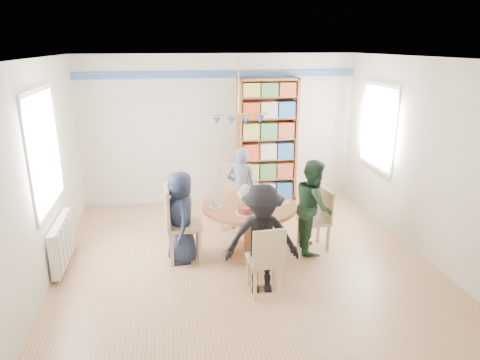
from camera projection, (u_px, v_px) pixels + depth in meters
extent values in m
plane|color=tan|center=(245.00, 261.00, 5.90)|extent=(5.00, 5.00, 0.00)
plane|color=white|center=(246.00, 58.00, 5.07)|extent=(5.00, 5.00, 0.00)
plane|color=silver|center=(220.00, 130.00, 7.83)|extent=(5.00, 0.00, 5.00)
plane|color=silver|center=(309.00, 260.00, 3.14)|extent=(5.00, 0.00, 5.00)
plane|color=silver|center=(39.00, 177.00, 5.07)|extent=(0.00, 5.00, 5.00)
plane|color=silver|center=(423.00, 158.00, 5.90)|extent=(0.00, 5.00, 5.00)
cube|color=#315087|center=(219.00, 74.00, 7.50)|extent=(5.00, 0.02, 0.12)
cube|color=white|center=(44.00, 151.00, 5.28)|extent=(0.03, 1.32, 1.52)
cube|color=white|center=(45.00, 151.00, 5.28)|extent=(0.01, 1.20, 1.40)
cube|color=white|center=(379.00, 127.00, 7.05)|extent=(0.03, 1.12, 1.42)
cube|color=white|center=(377.00, 127.00, 7.05)|extent=(0.01, 1.00, 1.30)
cylinder|color=gold|center=(239.00, 86.00, 5.66)|extent=(0.01, 0.01, 0.75)
cylinder|color=gold|center=(239.00, 114.00, 5.77)|extent=(0.80, 0.02, 0.02)
cone|color=#4061B5|center=(217.00, 121.00, 5.74)|extent=(0.11, 0.11, 0.10)
cone|color=#4061B5|center=(231.00, 121.00, 5.78)|extent=(0.11, 0.11, 0.10)
cone|color=#4061B5|center=(246.00, 120.00, 5.81)|extent=(0.11, 0.11, 0.10)
cone|color=#4061B5|center=(260.00, 120.00, 5.84)|extent=(0.11, 0.11, 0.10)
cube|color=silver|center=(62.00, 242.00, 5.67)|extent=(0.10, 1.00, 0.60)
cube|color=silver|center=(60.00, 256.00, 5.30)|extent=(0.02, 0.06, 0.56)
cube|color=silver|center=(64.00, 249.00, 5.49)|extent=(0.02, 0.06, 0.56)
cube|color=silver|center=(67.00, 242.00, 5.68)|extent=(0.02, 0.06, 0.56)
cube|color=silver|center=(70.00, 235.00, 5.87)|extent=(0.02, 0.06, 0.56)
cube|color=silver|center=(73.00, 229.00, 6.05)|extent=(0.02, 0.06, 0.56)
cylinder|color=brown|center=(250.00, 206.00, 5.88)|extent=(1.30, 1.30, 0.05)
cylinder|color=brown|center=(249.00, 231.00, 6.00)|extent=(0.16, 0.16, 0.70)
cylinder|color=brown|center=(249.00, 252.00, 6.10)|extent=(0.70, 0.70, 0.04)
cube|color=tan|center=(184.00, 225.00, 5.83)|extent=(0.48, 0.48, 0.06)
cube|color=tan|center=(167.00, 207.00, 5.70)|extent=(0.06, 0.47, 0.56)
cube|color=tan|center=(200.00, 247.00, 5.77)|extent=(0.05, 0.05, 0.48)
cube|color=tan|center=(197.00, 235.00, 6.12)|extent=(0.05, 0.05, 0.48)
cube|color=tan|center=(172.00, 250.00, 5.69)|extent=(0.05, 0.05, 0.48)
cube|color=tan|center=(170.00, 238.00, 6.05)|extent=(0.05, 0.05, 0.48)
cube|color=tan|center=(314.00, 221.00, 6.17)|extent=(0.43, 0.43, 0.05)
cube|color=tan|center=(326.00, 205.00, 6.15)|extent=(0.08, 0.39, 0.47)
cube|color=tan|center=(299.00, 232.00, 6.34)|extent=(0.04, 0.04, 0.40)
cube|color=tan|center=(308.00, 241.00, 6.05)|extent=(0.04, 0.04, 0.40)
cube|color=tan|center=(318.00, 229.00, 6.43)|extent=(0.04, 0.04, 0.40)
cube|color=tan|center=(328.00, 238.00, 6.14)|extent=(0.04, 0.04, 0.40)
cube|color=tan|center=(235.00, 199.00, 6.87)|extent=(0.56, 0.56, 0.05)
cube|color=tan|center=(237.00, 179.00, 6.98)|extent=(0.44, 0.17, 0.53)
cube|color=tan|center=(223.00, 217.00, 6.80)|extent=(0.05, 0.05, 0.46)
cube|color=tan|center=(245.00, 218.00, 6.75)|extent=(0.05, 0.05, 0.46)
cube|color=tan|center=(226.00, 209.00, 7.14)|extent=(0.05, 0.05, 0.46)
cube|color=tan|center=(248.00, 210.00, 7.10)|extent=(0.05, 0.05, 0.46)
cube|color=tan|center=(265.00, 260.00, 5.07)|extent=(0.41, 0.41, 0.05)
cube|color=tan|center=(269.00, 249.00, 4.84)|extent=(0.39, 0.06, 0.46)
cube|color=tan|center=(273.00, 268.00, 5.32)|extent=(0.04, 0.04, 0.40)
cube|color=tan|center=(249.00, 271.00, 5.25)|extent=(0.04, 0.04, 0.40)
cube|color=tan|center=(281.00, 281.00, 5.03)|extent=(0.04, 0.04, 0.40)
cube|color=tan|center=(255.00, 284.00, 4.96)|extent=(0.04, 0.04, 0.40)
imported|color=#171F34|center=(181.00, 217.00, 5.74)|extent=(0.50, 0.68, 1.28)
imported|color=#18301D|center=(313.00, 206.00, 6.05)|extent=(0.61, 0.73, 1.34)
imported|color=gray|center=(241.00, 188.00, 6.77)|extent=(0.54, 0.41, 1.35)
imported|color=black|center=(262.00, 239.00, 5.01)|extent=(0.93, 0.60, 1.35)
cube|color=brown|center=(239.00, 142.00, 7.80)|extent=(0.04, 0.33, 2.28)
cube|color=brown|center=(294.00, 140.00, 7.97)|extent=(0.04, 0.33, 2.28)
cube|color=brown|center=(268.00, 79.00, 7.54)|extent=(1.09, 0.33, 0.04)
cube|color=brown|center=(266.00, 198.00, 8.22)|extent=(1.09, 0.33, 0.07)
cube|color=brown|center=(265.00, 139.00, 8.03)|extent=(1.09, 0.02, 2.28)
cube|color=brown|center=(266.00, 178.00, 8.10)|extent=(1.02, 0.30, 0.03)
cube|color=brown|center=(267.00, 158.00, 7.98)|extent=(1.02, 0.30, 0.03)
cube|color=brown|center=(267.00, 138.00, 7.87)|extent=(1.02, 0.30, 0.03)
cube|color=brown|center=(268.00, 118.00, 7.75)|extent=(1.02, 0.30, 0.03)
cube|color=brown|center=(268.00, 97.00, 7.64)|extent=(1.02, 0.30, 0.03)
cube|color=#9C2E18|center=(250.00, 190.00, 8.10)|extent=(0.30, 0.24, 0.28)
cube|color=beige|center=(267.00, 189.00, 8.15)|extent=(0.30, 0.24, 0.28)
cube|color=#234E81|center=(283.00, 189.00, 8.20)|extent=(0.30, 0.24, 0.28)
cube|color=#AAAF46|center=(250.00, 171.00, 7.98)|extent=(0.30, 0.24, 0.28)
cube|color=#386538|center=(267.00, 170.00, 8.03)|extent=(0.30, 0.24, 0.28)
cube|color=brown|center=(284.00, 169.00, 8.09)|extent=(0.30, 0.24, 0.28)
cube|color=#9C2E18|center=(250.00, 151.00, 7.86)|extent=(0.30, 0.24, 0.28)
cube|color=beige|center=(267.00, 151.00, 7.92)|extent=(0.30, 0.24, 0.28)
cube|color=#234E81|center=(284.00, 150.00, 7.97)|extent=(0.30, 0.24, 0.28)
cube|color=#AAAF46|center=(250.00, 131.00, 7.75)|extent=(0.30, 0.24, 0.28)
cube|color=#386538|center=(268.00, 130.00, 7.80)|extent=(0.30, 0.24, 0.28)
cube|color=brown|center=(285.00, 130.00, 7.85)|extent=(0.30, 0.24, 0.28)
cube|color=#9C2E18|center=(250.00, 110.00, 7.63)|extent=(0.30, 0.24, 0.28)
cube|color=beige|center=(268.00, 109.00, 7.68)|extent=(0.30, 0.24, 0.28)
cube|color=#234E81|center=(286.00, 109.00, 7.74)|extent=(0.30, 0.24, 0.28)
cube|color=#AAAF46|center=(251.00, 90.00, 7.52)|extent=(0.30, 0.24, 0.24)
cube|color=#386538|center=(269.00, 89.00, 7.57)|extent=(0.30, 0.24, 0.24)
cube|color=brown|center=(286.00, 89.00, 7.63)|extent=(0.30, 0.24, 0.24)
cylinder|color=white|center=(245.00, 195.00, 5.91)|extent=(0.12, 0.12, 0.23)
sphere|color=white|center=(245.00, 187.00, 5.87)|extent=(0.09, 0.09, 0.09)
cylinder|color=silver|center=(256.00, 192.00, 5.96)|extent=(0.07, 0.07, 0.27)
cylinder|color=#4061B5|center=(256.00, 182.00, 5.92)|extent=(0.03, 0.03, 0.03)
cylinder|color=white|center=(249.00, 197.00, 6.14)|extent=(0.29, 0.29, 0.01)
cylinder|color=maroon|center=(249.00, 194.00, 6.12)|extent=(0.23, 0.23, 0.09)
cylinder|color=white|center=(247.00, 213.00, 5.58)|extent=(0.29, 0.29, 0.01)
cylinder|color=maroon|center=(247.00, 209.00, 5.57)|extent=(0.23, 0.23, 0.09)
cylinder|color=white|center=(216.00, 206.00, 5.80)|extent=(0.20, 0.20, 0.01)
imported|color=white|center=(216.00, 204.00, 5.78)|extent=(0.12, 0.12, 0.09)
cylinder|color=white|center=(283.00, 202.00, 5.95)|extent=(0.20, 0.20, 0.01)
imported|color=white|center=(283.00, 199.00, 5.94)|extent=(0.10, 0.10, 0.09)
cylinder|color=white|center=(243.00, 193.00, 6.31)|extent=(0.20, 0.20, 0.01)
imported|color=white|center=(243.00, 190.00, 6.30)|extent=(0.12, 0.12, 0.09)
cylinder|color=white|center=(257.00, 217.00, 5.44)|extent=(0.20, 0.20, 0.01)
imported|color=white|center=(257.00, 214.00, 5.42)|extent=(0.10, 0.10, 0.09)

